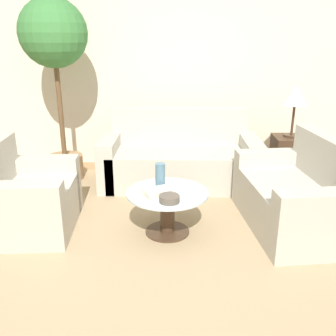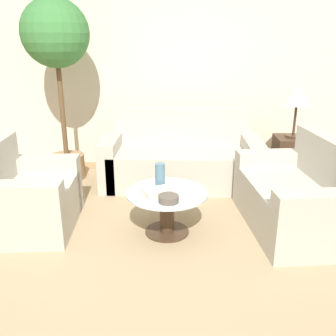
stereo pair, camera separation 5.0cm
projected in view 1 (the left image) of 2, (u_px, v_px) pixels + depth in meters
The scene contains 13 objects.
ground_plane at pixel (148, 270), 2.92m from camera, with size 14.00×14.00×0.00m, color #9E754C.
wall_back at pixel (161, 70), 5.03m from camera, with size 10.00×0.06×2.60m.
rug at pixel (167, 232), 3.49m from camera, with size 3.53×3.46×0.01m.
sofa_main at pixel (180, 160), 4.63m from camera, with size 1.89×0.83×0.89m.
armchair at pixel (25, 200), 3.48m from camera, with size 0.83×0.98×0.85m.
loveseat at pixel (299, 198), 3.52m from camera, with size 0.94×1.40×0.87m.
coffee_table at pixel (167, 206), 3.40m from camera, with size 0.74×0.74×0.41m.
side_table at pixel (288, 160), 4.58m from camera, with size 0.40×0.40×0.59m.
table_lamp at pixel (296, 97), 4.33m from camera, with size 0.31×0.31×0.61m.
potted_plant at pixel (55, 50), 4.30m from camera, with size 0.78×0.78×2.16m.
vase at pixel (160, 175), 3.43m from camera, with size 0.09×0.09×0.23m.
bowl at pixel (169, 199), 3.14m from camera, with size 0.17×0.17×0.06m.
book_stack at pixel (158, 192), 3.28m from camera, with size 0.28×0.25×0.06m.
Camera 1 is at (0.21, -2.49, 1.72)m, focal length 40.00 mm.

